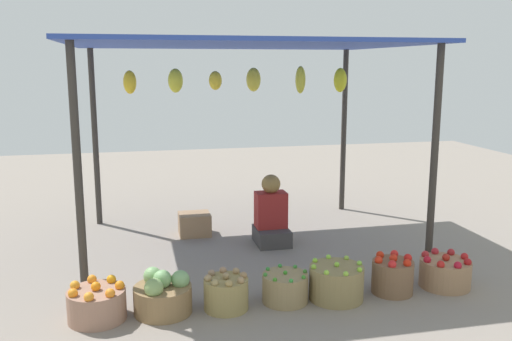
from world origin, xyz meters
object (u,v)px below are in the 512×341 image
object	(u,v)px
basket_green_chilies	(285,288)
basket_cabbages	(163,295)
basket_red_apples	(445,272)
vendor_person	(271,217)
basket_red_tomatoes	(393,276)
basket_potatoes	(226,293)
basket_limes	(336,282)
wooden_crate_near_vendor	(195,224)
basket_oranges	(97,304)

from	to	relation	value
basket_green_chilies	basket_cabbages	bearing A→B (deg)	179.17
basket_cabbages	basket_red_apples	size ratio (longest dim) A/B	1.04
vendor_person	basket_red_tomatoes	size ratio (longest dim) A/B	2.16
basket_potatoes	basket_limes	world-z (taller)	basket_limes
basket_green_chilies	basket_red_tomatoes	world-z (taller)	basket_red_tomatoes
wooden_crate_near_vendor	basket_limes	bearing A→B (deg)	-64.67
basket_green_chilies	vendor_person	bearing A→B (deg)	80.15
wooden_crate_near_vendor	basket_red_tomatoes	bearing A→B (deg)	-53.66
basket_red_apples	wooden_crate_near_vendor	bearing A→B (deg)	135.09
vendor_person	basket_limes	xyz separation A→B (m)	(0.17, -1.57, -0.15)
basket_limes	basket_potatoes	bearing A→B (deg)	179.20
basket_oranges	basket_limes	size ratio (longest dim) A/B	0.98
basket_cabbages	wooden_crate_near_vendor	xyz separation A→B (m)	(0.48, 2.01, -0.02)
basket_red_tomatoes	basket_cabbages	bearing A→B (deg)	178.86
wooden_crate_near_vendor	basket_red_apples	bearing A→B (deg)	-44.91
basket_cabbages	basket_limes	xyz separation A→B (m)	(1.46, -0.06, 0.00)
vendor_person	basket_limes	world-z (taller)	vendor_person
basket_oranges	wooden_crate_near_vendor	size ratio (longest dim) A/B	1.25
basket_limes	basket_cabbages	bearing A→B (deg)	177.72
basket_potatoes	basket_red_tomatoes	world-z (taller)	basket_red_tomatoes
basket_limes	basket_oranges	bearing A→B (deg)	178.69
vendor_person	basket_cabbages	bearing A→B (deg)	-130.32
vendor_person	basket_cabbages	distance (m)	1.99
basket_potatoes	basket_limes	bearing A→B (deg)	-0.80
vendor_person	basket_oranges	xyz separation A→B (m)	(-1.80, -1.53, -0.17)
basket_oranges	basket_potatoes	bearing A→B (deg)	-1.79
basket_red_tomatoes	wooden_crate_near_vendor	size ratio (longest dim) A/B	1.00
basket_potatoes	basket_red_tomatoes	distance (m)	1.48
basket_green_chilies	wooden_crate_near_vendor	xyz separation A→B (m)	(-0.54, 2.02, 0.01)
basket_cabbages	basket_red_apples	bearing A→B (deg)	-0.41
basket_cabbages	basket_red_tomatoes	xyz separation A→B (m)	(1.99, -0.04, 0.01)
basket_cabbages	basket_red_tomatoes	world-z (taller)	basket_cabbages
wooden_crate_near_vendor	basket_green_chilies	bearing A→B (deg)	-75.12
vendor_person	basket_potatoes	size ratio (longest dim) A/B	2.14
basket_cabbages	basket_potatoes	distance (m)	0.51
basket_limes	wooden_crate_near_vendor	size ratio (longest dim) A/B	1.28
basket_green_chilies	basket_potatoes	bearing A→B (deg)	-176.63
basket_red_tomatoes	basket_potatoes	bearing A→B (deg)	-179.79
basket_cabbages	basket_red_tomatoes	size ratio (longest dim) A/B	1.30
basket_red_tomatoes	basket_red_apples	distance (m)	0.53
basket_red_apples	basket_red_tomatoes	bearing A→B (deg)	-177.64
basket_red_apples	basket_limes	bearing A→B (deg)	-177.81
basket_red_apples	basket_green_chilies	bearing A→B (deg)	179.88
vendor_person	basket_red_apples	size ratio (longest dim) A/B	1.73
basket_potatoes	wooden_crate_near_vendor	bearing A→B (deg)	90.77
basket_green_chilies	basket_red_apples	world-z (taller)	basket_red_apples
vendor_person	basket_oranges	bearing A→B (deg)	-139.65
basket_red_tomatoes	basket_red_apples	xyz separation A→B (m)	(0.53, 0.02, -0.02)
basket_limes	wooden_crate_near_vendor	bearing A→B (deg)	115.33
basket_cabbages	basket_green_chilies	size ratio (longest dim) A/B	1.21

